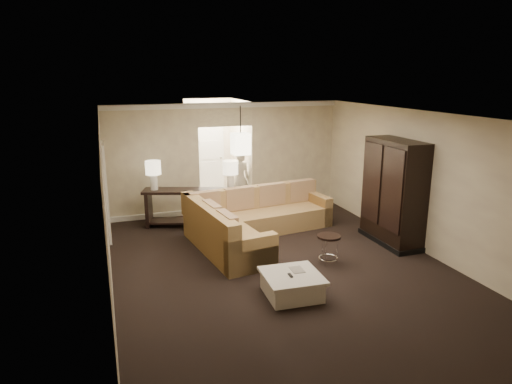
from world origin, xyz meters
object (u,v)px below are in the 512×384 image
object	(u,v)px
coffee_table	(292,284)
drink_table	(329,243)
person	(240,176)
armoire	(393,194)
console_table	(193,204)
sectional_sofa	(251,221)

from	to	relation	value
coffee_table	drink_table	size ratio (longest dim) A/B	1.74
drink_table	person	world-z (taller)	person
person	armoire	bearing A→B (deg)	119.74
coffee_table	console_table	size ratio (longest dim) A/B	0.41
console_table	person	xyz separation A→B (m)	(1.52, 1.27, 0.31)
console_table	person	distance (m)	2.01
coffee_table	console_table	distance (m)	4.06
console_table	armoire	distance (m)	4.50
sectional_sofa	armoire	world-z (taller)	armoire
sectional_sofa	person	world-z (taller)	person
console_table	person	size ratio (longest dim) A/B	1.40
sectional_sofa	drink_table	distance (m)	1.99
sectional_sofa	coffee_table	distance (m)	2.74
coffee_table	person	world-z (taller)	person
sectional_sofa	drink_table	world-z (taller)	sectional_sofa
sectional_sofa	console_table	xyz separation A→B (m)	(-1.03, 1.24, 0.13)
armoire	person	xyz separation A→B (m)	(-2.24, 3.67, -0.22)
console_table	armoire	size ratio (longest dim) A/B	1.06
person	drink_table	bearing A→B (deg)	94.70
coffee_table	console_table	bearing A→B (deg)	101.78
drink_table	person	bearing A→B (deg)	96.32
console_table	drink_table	xyz separation A→B (m)	(1.99, -2.98, -0.13)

